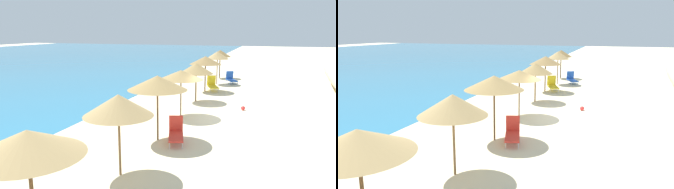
{
  "view_description": "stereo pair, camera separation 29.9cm",
  "coord_description": "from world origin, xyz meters",
  "views": [
    {
      "loc": [
        -16.85,
        -2.82,
        4.69
      ],
      "look_at": [
        -1.35,
        2.36,
        1.39
      ],
      "focal_mm": 34.47,
      "sensor_mm": 36.0,
      "label": 1
    },
    {
      "loc": [
        -16.76,
        -3.1,
        4.69
      ],
      "look_at": [
        -1.35,
        2.36,
        1.39
      ],
      "focal_mm": 34.47,
      "sensor_mm": 36.0,
      "label": 2
    }
  ],
  "objects": [
    {
      "name": "ground_plane",
      "position": [
        0.0,
        0.0,
        0.0
      ],
      "size": [
        160.0,
        160.0,
        0.0
      ],
      "primitive_type": "plane",
      "color": "beige"
    },
    {
      "name": "beach_umbrella_1",
      "position": [
        -11.83,
        1.89,
        2.42
      ],
      "size": [
        2.4,
        2.4,
        2.7
      ],
      "color": "brown",
      "rests_on": "ground_plane"
    },
    {
      "name": "beach_umbrella_2",
      "position": [
        -7.98,
        1.79,
        2.35
      ],
      "size": [
        2.26,
        2.26,
        2.7
      ],
      "color": "brown",
      "rests_on": "ground_plane"
    },
    {
      "name": "beach_umbrella_3",
      "position": [
        -4.37,
        1.81,
        2.5
      ],
      "size": [
        2.53,
        2.53,
        2.81
      ],
      "color": "brown",
      "rests_on": "ground_plane"
    },
    {
      "name": "beach_umbrella_4",
      "position": [
        -0.22,
        1.99,
        2.28
      ],
      "size": [
        2.43,
        2.43,
        2.55
      ],
      "color": "brown",
      "rests_on": "ground_plane"
    },
    {
      "name": "beach_umbrella_5",
      "position": [
        3.62,
        2.07,
        2.21
      ],
      "size": [
        2.25,
        2.25,
        2.56
      ],
      "color": "brown",
      "rests_on": "ground_plane"
    },
    {
      "name": "beach_umbrella_6",
      "position": [
        7.39,
        2.25,
        2.39
      ],
      "size": [
        2.43,
        2.43,
        2.71
      ],
      "color": "brown",
      "rests_on": "ground_plane"
    },
    {
      "name": "beach_umbrella_7",
      "position": [
        11.1,
        1.99,
        2.51
      ],
      "size": [
        1.97,
        1.97,
        2.85
      ],
      "color": "brown",
      "rests_on": "ground_plane"
    },
    {
      "name": "beach_umbrella_8",
      "position": [
        14.72,
        2.35,
        2.41
      ],
      "size": [
        2.13,
        2.13,
        2.75
      ],
      "color": "brown",
      "rests_on": "ground_plane"
    },
    {
      "name": "lounge_chair_0",
      "position": [
        7.83,
        1.74,
        0.45
      ],
      "size": [
        1.79,
        1.24,
        1.13
      ],
      "rotation": [
        0.0,
        0.0,
        1.94
      ],
      "color": "yellow",
      "rests_on": "ground_plane"
    },
    {
      "name": "lounge_chair_1",
      "position": [
        -4.36,
        1.0,
        0.41
      ],
      "size": [
        1.62,
        1.01,
        1.03
      ],
      "rotation": [
        0.0,
        0.0,
        1.87
      ],
      "color": "red",
      "rests_on": "ground_plane"
    },
    {
      "name": "lounge_chair_3",
      "position": [
        11.69,
        0.8,
        0.42
      ],
      "size": [
        1.66,
        1.26,
        1.06
      ],
      "rotation": [
        0.0,
        0.0,
        2.03
      ],
      "color": "blue",
      "rests_on": "ground_plane"
    },
    {
      "name": "beach_ball",
      "position": [
        2.15,
        -1.17,
        0.13
      ],
      "size": [
        0.25,
        0.25,
        0.25
      ],
      "primitive_type": "sphere",
      "color": "red",
      "rests_on": "ground_plane"
    }
  ]
}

